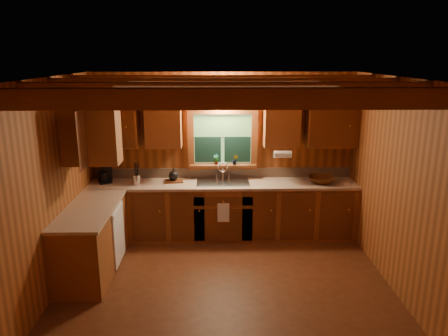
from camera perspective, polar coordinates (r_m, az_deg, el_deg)
room at (r=5.06m, az=0.19°, el=-2.88°), size 4.20×4.20×4.20m
ceiling_beams at (r=4.83m, az=0.20°, el=10.69°), size 4.20×2.54×0.18m
base_cabinets at (r=6.57m, az=-4.43°, el=-6.71°), size 4.20×2.22×0.86m
countertop at (r=6.42m, az=-4.38°, el=-2.95°), size 4.20×2.24×0.04m
backsplash at (r=6.95m, az=-0.18°, el=-0.65°), size 4.20×0.02×0.16m
dishwasher_panel at (r=6.15m, az=-13.96°, el=-8.67°), size 0.02×0.60×0.80m
upper_cabinets at (r=6.33m, az=-5.26°, el=5.72°), size 4.19×1.77×0.78m
window at (r=6.81m, az=-0.18°, el=3.76°), size 1.12×0.08×1.00m
window_sill at (r=6.86m, az=-0.17°, el=0.33°), size 1.06×0.14×0.04m
wall_sconce at (r=6.60m, az=-0.17°, el=8.98°), size 0.45×0.21×0.17m
paper_towel_roll at (r=6.60m, az=7.89°, el=1.84°), size 0.27×0.11×0.11m
dish_towel at (r=6.51m, az=-0.08°, el=-6.02°), size 0.18×0.01×0.30m
sink at (r=6.72m, az=-0.14°, el=-2.31°), size 0.82×0.48×0.43m
coffee_maker at (r=6.95m, az=-15.72°, el=-0.52°), size 0.19×0.24×0.33m
utensil_crock at (r=6.73m, az=-11.69°, el=-1.46°), size 0.12×0.12×0.35m
cutting_board at (r=6.78m, az=-6.77°, el=-1.76°), size 0.31×0.25×0.03m
teakettle at (r=6.76m, az=-6.80°, el=-1.02°), size 0.16×0.16×0.20m
wicker_basket at (r=6.84m, az=12.96°, el=-1.56°), size 0.49×0.49×0.10m
potted_plant_left at (r=6.82m, az=-1.09°, el=1.17°), size 0.10×0.09×0.17m
potted_plant_right at (r=6.82m, az=1.49°, el=1.14°), size 0.10×0.09×0.17m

